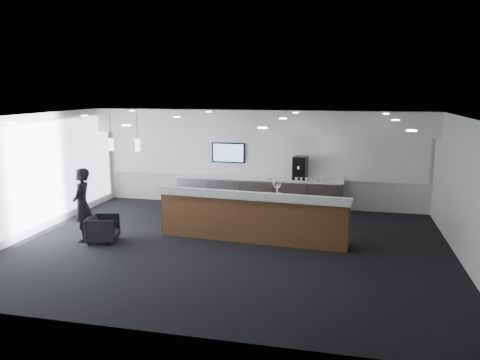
% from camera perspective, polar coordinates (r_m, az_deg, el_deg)
% --- Properties ---
extents(ground, '(10.00, 10.00, 0.00)m').
position_cam_1_polar(ground, '(10.93, -1.32, -8.13)').
color(ground, black).
rests_on(ground, ground).
extents(ceiling, '(10.00, 8.00, 0.02)m').
position_cam_1_polar(ceiling, '(10.34, -1.40, 7.77)').
color(ceiling, black).
rests_on(ceiling, back_wall).
extents(back_wall, '(10.00, 0.02, 3.00)m').
position_cam_1_polar(back_wall, '(14.39, 2.54, 2.69)').
color(back_wall, silver).
rests_on(back_wall, ground).
extents(left_wall, '(0.02, 8.00, 3.00)m').
position_cam_1_polar(left_wall, '(12.70, -23.81, 0.62)').
color(left_wall, silver).
rests_on(left_wall, ground).
extents(right_wall, '(0.02, 8.00, 3.00)m').
position_cam_1_polar(right_wall, '(10.52, 26.10, -1.57)').
color(right_wall, silver).
rests_on(right_wall, ground).
extents(soffit_bulkhead, '(10.00, 0.90, 0.70)m').
position_cam_1_polar(soffit_bulkhead, '(13.82, 2.24, 7.14)').
color(soffit_bulkhead, white).
rests_on(soffit_bulkhead, back_wall).
extents(alcove_panel, '(9.80, 0.06, 1.40)m').
position_cam_1_polar(alcove_panel, '(14.34, 2.52, 3.07)').
color(alcove_panel, white).
rests_on(alcove_panel, back_wall).
extents(window_blinds_wall, '(0.04, 7.36, 2.55)m').
position_cam_1_polar(window_blinds_wall, '(12.68, -23.66, 0.62)').
color(window_blinds_wall, white).
rests_on(window_blinds_wall, left_wall).
extents(back_credenza, '(5.06, 0.66, 0.95)m').
position_cam_1_polar(back_credenza, '(14.23, 2.24, -1.60)').
color(back_credenza, gray).
rests_on(back_credenza, ground).
extents(wall_tv, '(1.05, 0.08, 0.62)m').
position_cam_1_polar(wall_tv, '(14.49, -1.42, 3.35)').
color(wall_tv, black).
rests_on(wall_tv, back_wall).
extents(pendant_left, '(0.12, 0.12, 0.30)m').
position_cam_1_polar(pendant_left, '(11.96, -11.68, 4.38)').
color(pendant_left, beige).
rests_on(pendant_left, ceiling).
extents(pendant_right, '(0.12, 0.12, 0.30)m').
position_cam_1_polar(pendant_right, '(12.26, -14.67, 4.41)').
color(pendant_right, beige).
rests_on(pendant_right, ceiling).
extents(ceiling_can_lights, '(7.00, 5.00, 0.02)m').
position_cam_1_polar(ceiling_can_lights, '(10.34, -1.40, 7.60)').
color(ceiling_can_lights, white).
rests_on(ceiling_can_lights, ceiling).
extents(service_counter, '(4.66, 1.09, 1.49)m').
position_cam_1_polar(service_counter, '(11.27, 1.58, -4.47)').
color(service_counter, '#512D1B').
rests_on(service_counter, ground).
extents(coffee_machine, '(0.44, 0.54, 0.68)m').
position_cam_1_polar(coffee_machine, '(13.96, 7.36, 1.48)').
color(coffee_machine, black).
rests_on(coffee_machine, back_credenza).
extents(info_sign_left, '(0.16, 0.02, 0.23)m').
position_cam_1_polar(info_sign_left, '(13.94, 3.70, 0.58)').
color(info_sign_left, white).
rests_on(info_sign_left, back_credenza).
extents(info_sign_right, '(0.20, 0.02, 0.27)m').
position_cam_1_polar(info_sign_right, '(13.82, 7.39, 0.51)').
color(info_sign_right, white).
rests_on(info_sign_right, back_credenza).
extents(armchair, '(0.86, 0.84, 0.64)m').
position_cam_1_polar(armchair, '(11.65, -16.38, -5.72)').
color(armchair, black).
rests_on(armchair, ground).
extents(lounge_guest, '(0.54, 0.71, 1.76)m').
position_cam_1_polar(lounge_guest, '(11.75, -18.69, -2.88)').
color(lounge_guest, black).
rests_on(lounge_guest, ground).
extents(cup_0, '(0.10, 0.10, 0.10)m').
position_cam_1_polar(cup_0, '(13.77, 9.81, 0.04)').
color(cup_0, white).
rests_on(cup_0, back_credenza).
extents(cup_1, '(0.15, 0.15, 0.10)m').
position_cam_1_polar(cup_1, '(13.78, 9.23, 0.07)').
color(cup_1, white).
rests_on(cup_1, back_credenza).
extents(cup_2, '(0.13, 0.13, 0.10)m').
position_cam_1_polar(cup_2, '(13.79, 8.65, 0.09)').
color(cup_2, white).
rests_on(cup_2, back_credenza).
extents(cup_3, '(0.14, 0.14, 0.10)m').
position_cam_1_polar(cup_3, '(13.80, 8.07, 0.12)').
color(cup_3, white).
rests_on(cup_3, back_credenza).
extents(cup_4, '(0.14, 0.14, 0.10)m').
position_cam_1_polar(cup_4, '(13.81, 7.49, 0.14)').
color(cup_4, white).
rests_on(cup_4, back_credenza).
extents(cup_5, '(0.11, 0.11, 0.10)m').
position_cam_1_polar(cup_5, '(13.83, 6.92, 0.17)').
color(cup_5, white).
rests_on(cup_5, back_credenza).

